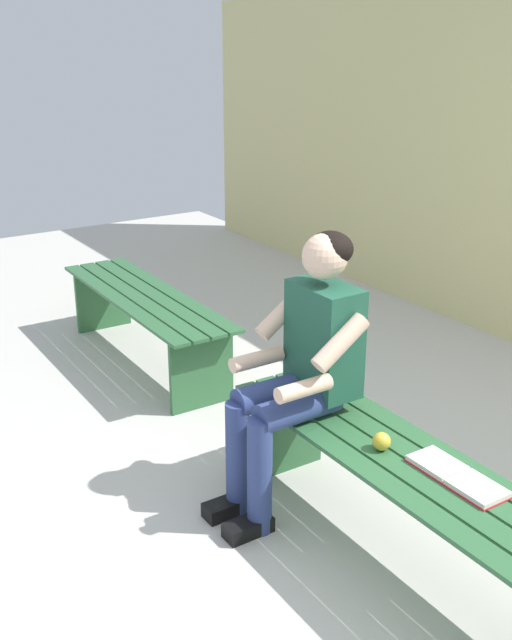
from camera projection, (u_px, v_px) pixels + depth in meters
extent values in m
cube|color=beige|center=(67.00, 497.00, 3.68)|extent=(10.00, 7.00, 0.04)
cube|color=#2D6038|center=(432.00, 446.00, 3.17)|extent=(1.83, 0.12, 0.02)
cube|color=#2D6038|center=(411.00, 454.00, 3.11)|extent=(1.83, 0.12, 0.02)
cube|color=#2D6038|center=(389.00, 462.00, 3.05)|extent=(1.83, 0.12, 0.02)
cube|color=#2D6038|center=(367.00, 471.00, 2.99)|extent=(1.83, 0.12, 0.02)
cube|color=#2D6038|center=(287.00, 429.00, 3.79)|extent=(0.03, 0.41, 0.46)
cube|color=#2D6038|center=(169.00, 291.00, 5.04)|extent=(1.75, 0.12, 0.02)
cube|color=#2D6038|center=(153.00, 295.00, 4.98)|extent=(1.75, 0.12, 0.02)
cube|color=#2D6038|center=(136.00, 298.00, 4.92)|extent=(1.75, 0.12, 0.02)
cube|color=#2D6038|center=(119.00, 301.00, 4.86)|extent=(1.75, 0.12, 0.02)
cube|color=#2D6038|center=(202.00, 371.00, 4.44)|extent=(0.03, 0.41, 0.46)
cube|color=#2D6038|center=(103.00, 299.00, 5.63)|extent=(0.03, 0.41, 0.46)
cube|color=#1E513D|center=(324.00, 338.00, 3.40)|extent=(0.34, 0.20, 0.50)
sphere|color=beige|center=(325.00, 256.00, 3.26)|extent=(0.20, 0.20, 0.20)
ellipsoid|color=black|center=(331.00, 249.00, 3.26)|extent=(0.20, 0.19, 0.15)
cylinder|color=navy|center=(298.00, 408.00, 3.31)|extent=(0.13, 0.40, 0.13)
cylinder|color=navy|center=(275.00, 393.00, 3.46)|extent=(0.13, 0.40, 0.13)
cylinder|color=navy|center=(260.00, 476.00, 3.31)|extent=(0.11, 0.11, 0.55)
cube|color=black|center=(248.00, 527.00, 3.36)|extent=(0.10, 0.22, 0.07)
cylinder|color=navy|center=(238.00, 458.00, 3.45)|extent=(0.11, 0.11, 0.55)
cube|color=black|center=(227.00, 507.00, 3.51)|extent=(0.10, 0.22, 0.07)
cylinder|color=beige|center=(340.00, 343.00, 3.17)|extent=(0.08, 0.28, 0.23)
cylinder|color=beige|center=(304.00, 389.00, 3.18)|extent=(0.07, 0.26, 0.07)
cylinder|color=beige|center=(282.00, 313.00, 3.50)|extent=(0.08, 0.28, 0.23)
cylinder|color=beige|center=(257.00, 359.00, 3.45)|extent=(0.07, 0.26, 0.07)
sphere|color=gold|center=(381.00, 441.00, 3.11)|extent=(0.08, 0.08, 0.08)
cube|color=white|center=(477.00, 489.00, 2.84)|extent=(0.20, 0.15, 0.02)
cube|color=white|center=(437.00, 464.00, 3.00)|extent=(0.20, 0.15, 0.02)
cube|color=red|center=(457.00, 478.00, 2.92)|extent=(0.41, 0.16, 0.01)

